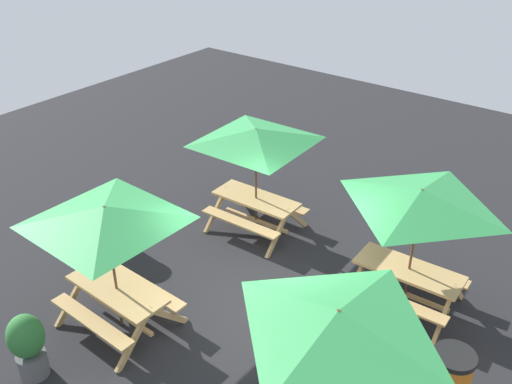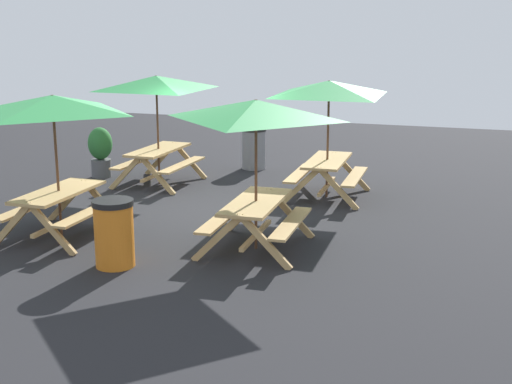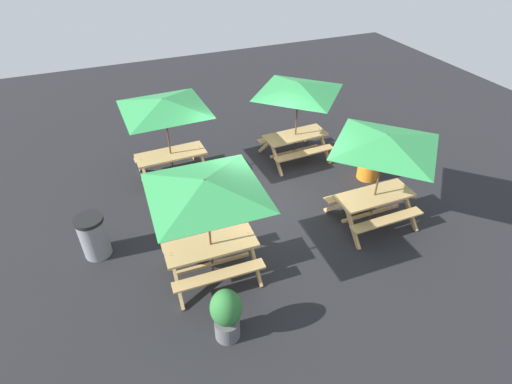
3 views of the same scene
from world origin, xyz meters
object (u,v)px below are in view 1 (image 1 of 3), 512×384
Objects in this scene: picnic_table_2 at (256,143)px; trash_bin_gray at (103,221)px; trash_bin_orange at (449,380)px; picnic_table_0 at (419,207)px; potted_plant_0 at (28,344)px; picnic_table_3 at (107,224)px; picnic_table_1 at (337,331)px.

trash_bin_gray is (-2.16, -2.24, -1.49)m from picnic_table_2.
picnic_table_2 is 3.45m from trash_bin_gray.
picnic_table_0 is at bearing 129.63° from trash_bin_orange.
trash_bin_gray is at bearing 123.19° from potted_plant_0.
picnic_table_1 is at bearing 3.49° from picnic_table_3.
picnic_table_3 is 2.97m from trash_bin_gray.
trash_bin_orange is at bearing 31.98° from potted_plant_0.
trash_bin_gray is 1.00× the size of trash_bin_orange.
picnic_table_0 reaches higher than trash_bin_gray.
trash_bin_gray is 0.88× the size of potted_plant_0.
trash_bin_orange is (7.05, 0.25, 0.00)m from trash_bin_gray.
picnic_table_2 is at bearing 172.63° from picnic_table_0.
picnic_table_1 and picnic_table_2 have the same top height.
picnic_table_1 reaches higher than trash_bin_gray.
trash_bin_gray is at bearing -163.43° from picnic_table_0.
trash_bin_gray is at bearing 147.88° from picnic_table_3.
picnic_table_0 is 2.38× the size of trash_bin_gray.
picnic_table_1 and picnic_table_3 have the same top height.
potted_plant_0 is (-5.12, -3.20, 0.11)m from trash_bin_orange.
potted_plant_0 is (-4.12, -1.65, -1.38)m from picnic_table_1.
picnic_table_3 is 2.07m from potted_plant_0.
picnic_table_2 is 1.00× the size of picnic_table_3.
picnic_table_0 and picnic_table_2 have the same top height.
picnic_table_0 is 2.63m from trash_bin_orange.
picnic_table_3 reaches higher than potted_plant_0.
picnic_table_0 is at bearing -7.11° from picnic_table_2.
trash_bin_gray is (-6.05, 1.30, -1.49)m from picnic_table_1.
picnic_table_1 is (0.38, -3.22, 0.00)m from picnic_table_0.
picnic_table_0 and picnic_table_3 have the same top height.
picnic_table_3 reaches higher than trash_bin_orange.
trash_bin_gray is at bearing -135.83° from picnic_table_2.
picnic_table_2 reaches higher than trash_bin_gray.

